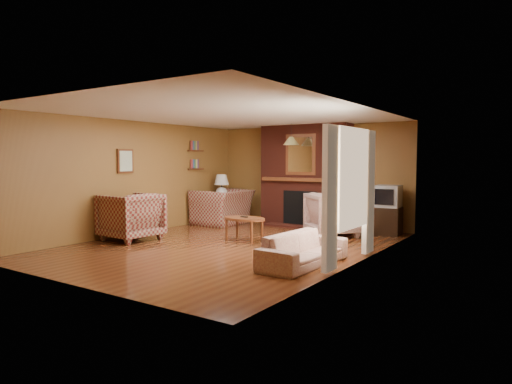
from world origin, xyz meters
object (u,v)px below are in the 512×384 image
Objects in this scene: side_table at (222,210)px; floral_armchair at (333,214)px; crt_tv at (388,196)px; plaid_loveseat at (222,207)px; floral_sofa at (304,249)px; fireplace at (305,177)px; coffee_table at (244,220)px; table_lamp at (222,185)px; tv_stand at (387,221)px; plaid_armchair at (131,217)px.

floral_armchair is at bearing -7.13° from side_table.
plaid_loveseat is at bearing -170.82° from crt_tv.
floral_sofa is 3.52m from crt_tv.
fireplace reaches higher than side_table.
side_table is 4.20m from crt_tv.
coffee_table is 3.12m from crt_tv.
table_lamp is at bearing -175.26° from crt_tv.
tv_stand is (2.05, -0.18, -0.89)m from fireplace.
plaid_armchair reaches higher than coffee_table.
plaid_loveseat is 3.97m from crt_tv.
table_lamp is 4.21m from tv_stand.
fireplace is at bearing 14.29° from side_table.
plaid_loveseat reaches higher than coffee_table.
side_table is at bearing -173.68° from plaid_armchair.
table_lamp is (-2.08, 1.95, 0.53)m from coffee_table.
plaid_loveseat is at bearing -178.52° from plaid_armchair.
side_table is 1.13× the size of crt_tv.
table_lamp is (-2.10, -0.53, -0.24)m from fireplace.
table_lamp reaches higher than coffee_table.
plaid_armchair is (-0.10, -2.79, 0.04)m from plaid_loveseat.
tv_stand is (0.89, 0.76, -0.16)m from floral_armchair.
fireplace reaches higher than plaid_loveseat.
tv_stand reaches higher than floral_sofa.
side_table is at bearing 36.12° from floral_armchair.
fireplace is at bearing 30.47° from floral_sofa.
coffee_table is at bearing 61.45° from floral_sofa.
plaid_armchair is 1.67× the size of table_lamp.
table_lamp is (-0.25, 0.29, 0.52)m from plaid_loveseat.
side_table reaches higher than tv_stand.
plaid_loveseat is 3.01m from floral_armchair.
tv_stand is (0.15, 3.48, 0.05)m from floral_sofa.
tv_stand is at bearing 4.82° from side_table.
coffee_table is at bearing -132.08° from crt_tv.
floral_armchair is 3.32m from table_lamp.
crt_tv is at bearing 0.59° from floral_sofa.
floral_sofa is at bearing -92.47° from crt_tv.
plaid_loveseat is at bearing -48.84° from side_table.
floral_sofa is 2.72× the size of table_lamp.
fireplace is 3.93× the size of table_lamp.
table_lamp reaches higher than floral_armchair.
crt_tv reaches higher than floral_armchair.
crt_tv is at bearing 4.74° from side_table.
plaid_armchair reaches higher than side_table.
plaid_armchair is 3.12m from table_lamp.
side_table is (-4.00, 3.13, 0.06)m from floral_sofa.
fireplace is at bearing 4.07° from floral_armchair.
coffee_table is (-1.18, -1.54, -0.04)m from floral_armchair.
plaid_armchair is 1.03× the size of floral_armchair.
tv_stand is (2.07, 2.30, -0.11)m from coffee_table.
crt_tv is at bearing -5.30° from fireplace.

